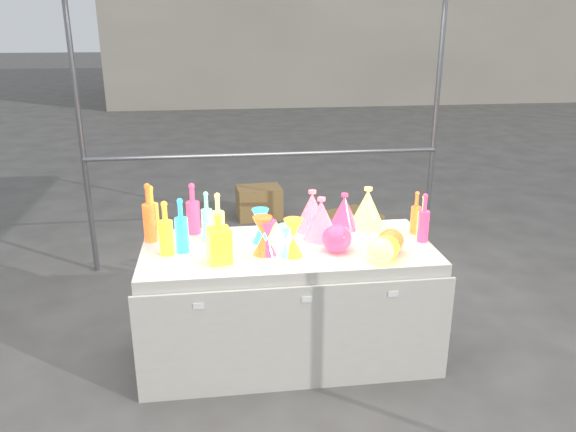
{
  "coord_description": "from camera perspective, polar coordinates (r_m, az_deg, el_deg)",
  "views": [
    {
      "loc": [
        -0.42,
        -3.2,
        2.07
      ],
      "look_at": [
        0.0,
        0.0,
        0.95
      ],
      "focal_mm": 35.0,
      "sensor_mm": 36.0,
      "label": 1
    }
  ],
  "objects": [
    {
      "name": "lampshade_0",
      "position": [
        3.58,
        3.37,
        -0.21
      ],
      "size": [
        0.31,
        0.31,
        0.27
      ],
      "primitive_type": null,
      "rotation": [
        0.0,
        0.0,
        -0.43
      ],
      "color": "#FFAE35",
      "rests_on": "display_table"
    },
    {
      "name": "lampshade_1",
      "position": [
        3.73,
        2.46,
        0.61
      ],
      "size": [
        0.26,
        0.26,
        0.27
      ],
      "primitive_type": null,
      "rotation": [
        0.0,
        0.0,
        0.11
      ],
      "color": "#FFAE35",
      "rests_on": "display_table"
    },
    {
      "name": "globe_1",
      "position": [
        3.29,
        9.35,
        -3.59
      ],
      "size": [
        0.19,
        0.19,
        0.13
      ],
      "primitive_type": null,
      "rotation": [
        0.0,
        0.0,
        0.18
      ],
      "color": "teal",
      "rests_on": "display_table"
    },
    {
      "name": "globe_3",
      "position": [
        3.4,
        4.98,
        -2.41
      ],
      "size": [
        0.2,
        0.2,
        0.15
      ],
      "primitive_type": null,
      "rotation": [
        0.0,
        0.0,
        -0.07
      ],
      "color": "#1D31AE",
      "rests_on": "display_table"
    },
    {
      "name": "cardboard_box_closed",
      "position": [
        6.23,
        -2.95,
        1.39
      ],
      "size": [
        0.51,
        0.39,
        0.35
      ],
      "primitive_type": "cube",
      "rotation": [
        0.0,
        0.0,
        0.09
      ],
      "color": "#9C7846",
      "rests_on": "ground"
    },
    {
      "name": "bottle_4",
      "position": [
        3.5,
        -7.12,
        -0.27
      ],
      "size": [
        0.08,
        0.08,
        0.33
      ],
      "primitive_type": null,
      "rotation": [
        0.0,
        0.0,
        0.08
      ],
      "color": "teal",
      "rests_on": "display_table"
    },
    {
      "name": "globe_0",
      "position": [
        3.34,
        9.94,
        -3.27
      ],
      "size": [
        0.17,
        0.17,
        0.13
      ],
      "primitive_type": null,
      "rotation": [
        0.0,
        0.0,
        0.05
      ],
      "color": "red",
      "rests_on": "display_table"
    },
    {
      "name": "globe_2",
      "position": [
        3.44,
        10.38,
        -2.62
      ],
      "size": [
        0.2,
        0.2,
        0.13
      ],
      "primitive_type": null,
      "rotation": [
        0.0,
        0.0,
        0.3
      ],
      "color": "orange",
      "rests_on": "display_table"
    },
    {
      "name": "bottle_9",
      "position": [
        3.75,
        12.86,
        0.35
      ],
      "size": [
        0.08,
        0.08,
        0.29
      ],
      "primitive_type": null,
      "rotation": [
        0.0,
        0.0,
        0.33
      ],
      "color": "orange",
      "rests_on": "display_table"
    },
    {
      "name": "bottle_10",
      "position": [
        3.62,
        13.63,
        -0.16
      ],
      "size": [
        0.09,
        0.09,
        0.31
      ],
      "primitive_type": null,
      "rotation": [
        0.0,
        0.0,
        -0.44
      ],
      "color": "#1D31AE",
      "rests_on": "display_table"
    },
    {
      "name": "hourglass_2",
      "position": [
        3.35,
        -1.85,
        -2.31
      ],
      "size": [
        0.11,
        0.11,
        0.19
      ],
      "primitive_type": null,
      "rotation": [
        0.0,
        0.0,
        0.2
      ],
      "color": "teal",
      "rests_on": "display_table"
    },
    {
      "name": "ground",
      "position": [
        3.83,
        0.0,
        -13.54
      ],
      "size": [
        80.0,
        80.0,
        0.0
      ],
      "primitive_type": "plane",
      "color": "slate",
      "rests_on": "ground"
    },
    {
      "name": "display_table",
      "position": [
        3.64,
        0.02,
        -8.65
      ],
      "size": [
        1.84,
        0.83,
        0.75
      ],
      "color": "silver",
      "rests_on": "ground"
    },
    {
      "name": "hourglass_3",
      "position": [
        3.31,
        -0.23,
        -2.53
      ],
      "size": [
        0.12,
        0.12,
        0.19
      ],
      "primitive_type": null,
      "rotation": [
        0.0,
        0.0,
        -0.28
      ],
      "color": "#B9256B",
      "rests_on": "display_table"
    },
    {
      "name": "cardboard_box_flat",
      "position": [
        6.2,
        5.82,
        -0.18
      ],
      "size": [
        0.86,
        0.77,
        0.06
      ],
      "primitive_type": "cube",
      "rotation": [
        0.0,
        0.0,
        0.45
      ],
      "color": "#9C7846",
      "rests_on": "ground"
    },
    {
      "name": "lampshade_2",
      "position": [
        3.78,
        5.73,
        0.53
      ],
      "size": [
        0.27,
        0.27,
        0.24
      ],
      "primitive_type": null,
      "rotation": [
        0.0,
        0.0,
        0.4
      ],
      "color": "#1D31AE",
      "rests_on": "display_table"
    },
    {
      "name": "bottle_6",
      "position": [
        3.39,
        -12.32,
        -1.19
      ],
      "size": [
        0.09,
        0.09,
        0.33
      ],
      "primitive_type": null,
      "rotation": [
        0.0,
        0.0,
        -0.08
      ],
      "color": "red",
      "rests_on": "display_table"
    },
    {
      "name": "hourglass_5",
      "position": [
        3.52,
        -2.81,
        -1.0
      ],
      "size": [
        0.14,
        0.14,
        0.22
      ],
      "primitive_type": null,
      "rotation": [
        0.0,
        0.0,
        -0.29
      ],
      "color": "#1B9728",
      "rests_on": "display_table"
    },
    {
      "name": "bottle_7",
      "position": [
        3.41,
        -10.79,
        -0.94
      ],
      "size": [
        0.1,
        0.1,
        0.34
      ],
      "primitive_type": null,
      "rotation": [
        0.0,
        0.0,
        0.24
      ],
      "color": "#1B9728",
      "rests_on": "display_table"
    },
    {
      "name": "hourglass_0",
      "position": [
        3.33,
        -2.6,
        -2.01
      ],
      "size": [
        0.12,
        0.12,
        0.24
      ],
      "primitive_type": null,
      "rotation": [
        0.0,
        0.0,
        0.05
      ],
      "color": "orange",
      "rests_on": "display_table"
    },
    {
      "name": "bottle_3",
      "position": [
        3.7,
        -9.64,
        0.77
      ],
      "size": [
        0.11,
        0.11,
        0.34
      ],
      "primitive_type": null,
      "rotation": [
        0.0,
        0.0,
        -0.31
      ],
      "color": "#1D31AE",
      "rests_on": "display_table"
    },
    {
      "name": "lampshade_3",
      "position": [
        3.81,
        8.07,
        0.88
      ],
      "size": [
        0.27,
        0.27,
        0.28
      ],
      "primitive_type": null,
      "rotation": [
        0.0,
        0.0,
        -0.16
      ],
      "color": "teal",
      "rests_on": "display_table"
    },
    {
      "name": "bottle_5",
      "position": [
        3.56,
        -8.25,
        -0.04
      ],
      "size": [
        0.08,
        0.08,
        0.33
      ],
      "primitive_type": null,
      "rotation": [
        0.0,
        0.0,
        -0.2
      ],
      "color": "#B9256B",
      "rests_on": "display_table"
    },
    {
      "name": "bottle_2",
      "position": [
        3.62,
        -13.92,
        0.35
      ],
      "size": [
        0.11,
        0.11,
        0.38
      ],
      "primitive_type": null,
      "rotation": [
        0.0,
        0.0,
        -0.39
      ],
      "color": "orange",
      "rests_on": "display_table"
    },
    {
      "name": "bottle_0",
      "position": [
        3.73,
        -13.66,
        0.57
      ],
      "size": [
        0.09,
        0.09,
        0.33
      ],
      "primitive_type": null,
      "rotation": [
        0.0,
        0.0,
        0.01
      ],
      "color": "red",
      "rests_on": "display_table"
    },
    {
      "name": "bottle_1",
      "position": [
        3.76,
        -13.67,
        0.53
      ],
      "size": [
        0.09,
        0.09,
        0.31
      ],
      "primitive_type": null,
      "rotation": [
        0.0,
        0.0,
        0.23
      ],
      "color": "#1B9728",
      "rests_on": "display_table"
    },
    {
      "name": "bottle_11",
      "position": [
        3.63,
        13.59,
        -0.17
      ],
      "size": [
        0.07,
        0.07,
        0.31
      ],
      "primitive_type": null,
      "rotation": [
        0.0,
        0.0,
        -0.0
      ],
      "color": "teal",
      "rests_on": "display_table"
    },
    {
      "name": "hourglass_1",
      "position": [
        3.33,
        -2.06,
        -2.24
      ],
      "size": [
        0.12,
        0.12,
        0.21
      ],
      "primitive_type": null,
      "rotation": [
        0.0,
        0.0,
        0.11
      ],
      "color": "#1D31AE",
      "rests_on": "display_table"
    },
    {
      "name": "decanter_0",
      "position": [
        3.24,
        -7.02,
        -2.25
      ],
      "size": [
        0.15,
        0.15,
        0.3
      ],
      "primitive_type": null,
      "rotation": [
        0.0,
        0.0,
        0.2
      ],
      "color": "red",
      "rests_on": "display_table"
    },
    {
      "name": "hourglass_4",
      "position": [
        3.31,
        0.54,
        -2.23
      ],
      "size": [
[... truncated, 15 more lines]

